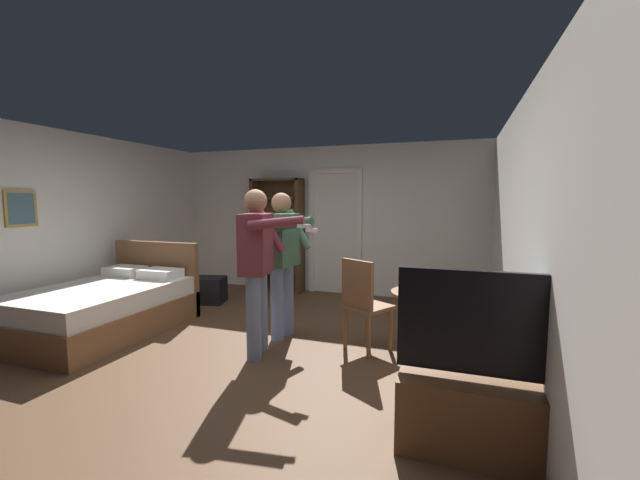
{
  "coord_description": "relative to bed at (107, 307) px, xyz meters",
  "views": [
    {
      "loc": [
        2.17,
        -3.52,
        1.6
      ],
      "look_at": [
        0.8,
        0.41,
        1.18
      ],
      "focal_mm": 22.03,
      "sensor_mm": 36.0,
      "label": 1
    }
  ],
  "objects": [
    {
      "name": "ground_plane",
      "position": [
        1.83,
        -0.04,
        -0.3
      ],
      "size": [
        6.38,
        6.38,
        0.0
      ],
      "primitive_type": "plane",
      "color": "brown"
    },
    {
      "name": "wall_back",
      "position": [
        1.83,
        2.92,
        0.95
      ],
      "size": [
        5.61,
        0.12,
        2.51
      ],
      "primitive_type": "cube",
      "color": "silver",
      "rests_on": "ground_plane"
    },
    {
      "name": "wall_left",
      "position": [
        -0.92,
        -0.04,
        0.95
      ],
      "size": [
        0.15,
        6.04,
        2.51
      ],
      "color": "silver",
      "rests_on": "ground_plane"
    },
    {
      "name": "wall_right",
      "position": [
        4.58,
        -0.04,
        0.95
      ],
      "size": [
        0.12,
        6.04,
        2.51
      ],
      "primitive_type": "cube",
      "color": "silver",
      "rests_on": "ground_plane"
    },
    {
      "name": "doorway_frame",
      "position": [
        2.04,
        2.84,
        0.92
      ],
      "size": [
        0.93,
        0.08,
        2.13
      ],
      "color": "white",
      "rests_on": "ground_plane"
    },
    {
      "name": "bed",
      "position": [
        0.0,
        0.0,
        0.0
      ],
      "size": [
        1.37,
        1.96,
        1.02
      ],
      "color": "brown",
      "rests_on": "ground_plane"
    },
    {
      "name": "bookshelf",
      "position": [
        1.04,
        2.69,
        0.75
      ],
      "size": [
        0.91,
        0.32,
        1.97
      ],
      "color": "#4C331E",
      "rests_on": "ground_plane"
    },
    {
      "name": "tv_flatscreen",
      "position": [
        4.22,
        -1.02,
        0.04
      ],
      "size": [
        1.11,
        0.4,
        1.18
      ],
      "color": "brown",
      "rests_on": "ground_plane"
    },
    {
      "name": "side_table",
      "position": [
        3.72,
        0.36,
        0.17
      ],
      "size": [
        0.65,
        0.65,
        0.7
      ],
      "color": "brown",
      "rests_on": "ground_plane"
    },
    {
      "name": "laptop",
      "position": [
        3.69,
        0.32,
        0.45
      ],
      "size": [
        0.33,
        0.34,
        0.16
      ],
      "color": "black",
      "rests_on": "side_table"
    },
    {
      "name": "bottle_on_table",
      "position": [
        3.86,
        0.28,
        0.5
      ],
      "size": [
        0.06,
        0.06,
        0.24
      ],
      "color": "#2A392E",
      "rests_on": "side_table"
    },
    {
      "name": "wooden_chair",
      "position": [
        3.1,
        0.4,
        0.24
      ],
      "size": [
        0.58,
        0.58,
        0.99
      ],
      "color": "brown",
      "rests_on": "ground_plane"
    },
    {
      "name": "person_blue_shirt",
      "position": [
        2.1,
        -0.05,
        0.7
      ],
      "size": [
        0.82,
        0.65,
        1.71
      ],
      "color": "slate",
      "rests_on": "ground_plane"
    },
    {
      "name": "person_striped_shirt",
      "position": [
        2.12,
        0.52,
        0.67
      ],
      "size": [
        0.7,
        0.62,
        1.69
      ],
      "color": "slate",
      "rests_on": "ground_plane"
    },
    {
      "name": "suitcase_dark",
      "position": [
        0.38,
        1.56,
        -0.1
      ],
      "size": [
        0.54,
        0.49,
        0.4
      ],
      "primitive_type": "cube",
      "rotation": [
        0.0,
        0.0,
        0.24
      ],
      "color": "black",
      "rests_on": "ground_plane"
    }
  ]
}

